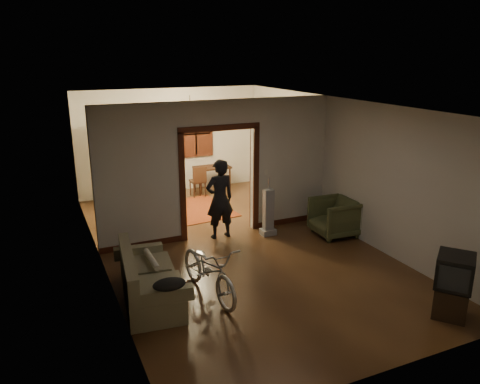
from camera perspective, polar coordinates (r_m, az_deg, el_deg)
floor at (r=9.36m, az=-0.76°, el=-6.57°), size 5.00×8.50×0.01m
ceiling at (r=8.64m, az=-0.83°, el=10.74°), size 5.00×8.50×0.01m
wall_back at (r=12.82m, az=-8.45°, el=6.18°), size 5.00×0.02×2.80m
wall_left at (r=8.26m, az=-16.90°, el=-0.17°), size 0.02×8.50×2.80m
wall_right at (r=10.13m, az=12.31°, el=3.20°), size 0.02×8.50×2.80m
partition_wall at (r=9.57m, az=-2.59°, el=2.79°), size 5.00×0.14×2.80m
door_casing at (r=9.65m, az=-2.57°, el=1.06°), size 1.74×0.20×2.32m
far_window at (r=12.96m, az=-5.43°, el=7.07°), size 0.98×0.06×1.28m
chandelier at (r=11.02m, az=-6.09°, el=9.58°), size 0.24×0.24×0.24m
light_switch at (r=9.96m, az=3.20°, el=2.45°), size 0.08×0.01×0.12m
sofa at (r=7.42m, az=-10.87°, el=-9.90°), size 1.01×1.87×0.82m
rolled_paper at (r=7.65m, az=-10.73°, el=-8.05°), size 0.09×0.73×0.09m
jacket at (r=6.52m, az=-8.62°, el=-11.06°), size 0.45×0.34×0.13m
bicycle at (r=7.41m, az=-3.81°, el=-9.40°), size 0.79×1.73×0.88m
armchair at (r=9.95m, az=11.45°, el=-3.02°), size 0.92×0.90×0.79m
tv_stand at (r=7.61m, az=24.30°, el=-12.04°), size 0.67×0.66×0.45m
crt_tv at (r=7.40m, az=24.74°, el=-8.73°), size 0.73×0.73×0.47m
vacuum at (r=9.77m, az=3.47°, el=-2.47°), size 0.36×0.32×0.99m
person at (r=9.52m, az=-2.49°, el=-0.86°), size 0.63×0.43×1.66m
oriental_rug at (r=11.50m, az=-5.31°, el=-2.09°), size 1.62×2.04×0.01m
locker at (r=12.26m, az=-13.55°, el=3.47°), size 1.00×0.56×1.99m
globe at (r=12.08m, az=-13.85°, el=7.85°), size 0.28×0.28×0.28m
desk at (r=12.79m, az=-3.40°, el=1.51°), size 1.04×0.69×0.71m
desk_chair at (r=12.44m, az=-5.20°, el=1.32°), size 0.42×0.42×0.83m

